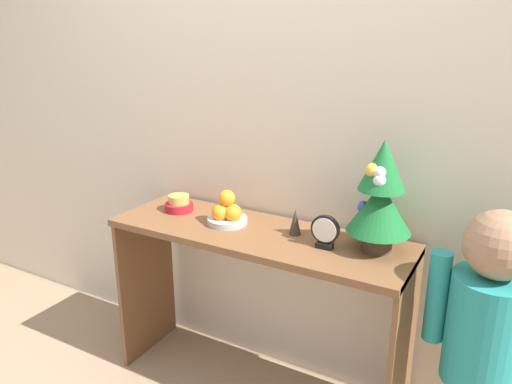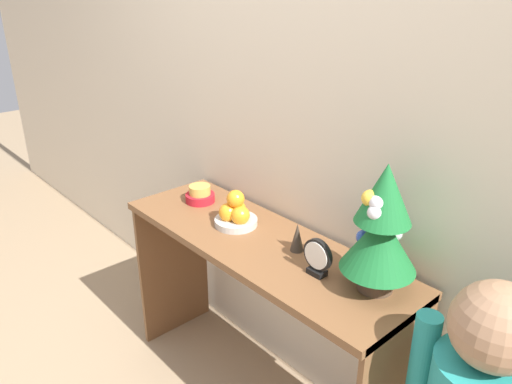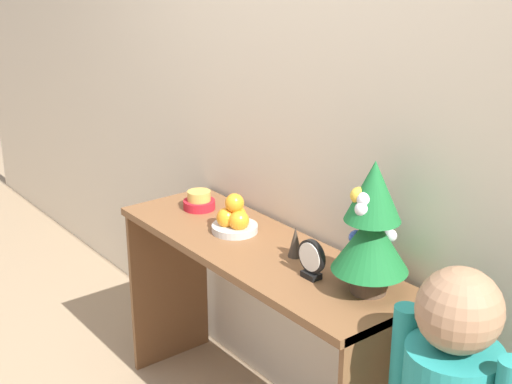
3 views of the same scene
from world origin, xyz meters
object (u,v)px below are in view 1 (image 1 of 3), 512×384
fruit_bowl (227,212)px  figurine (295,222)px  child_figure (487,325)px  mini_tree (381,195)px  singing_bowl (179,204)px  desk_clock (325,232)px

fruit_bowl → figurine: 0.31m
fruit_bowl → child_figure: 1.09m
fruit_bowl → figurine: (0.31, 0.04, 0.00)m
mini_tree → singing_bowl: size_ratio=3.31×
figurine → child_figure: child_figure is taller
figurine → desk_clock: bearing=-23.1°
desk_clock → child_figure: 0.63m
child_figure → singing_bowl: bearing=176.0°
desk_clock → child_figure: bearing=-3.5°
mini_tree → singing_bowl: 0.95m
singing_bowl → child_figure: (1.35, -0.09, -0.16)m
fruit_bowl → child_figure: (1.07, -0.07, -0.18)m
fruit_bowl → singing_bowl: size_ratio=1.34×
fruit_bowl → singing_bowl: 0.28m
figurine → singing_bowl: bearing=-179.0°
desk_clock → figurine: desk_clock is taller
fruit_bowl → desk_clock: bearing=-3.7°
desk_clock → singing_bowl: bearing=175.6°
fruit_bowl → mini_tree: bearing=4.2°
singing_bowl → desk_clock: bearing=-4.4°
singing_bowl → figurine: bearing=1.0°
singing_bowl → figurine: 0.59m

